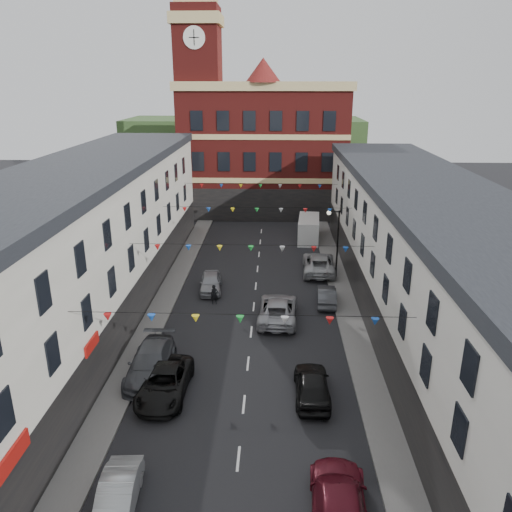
# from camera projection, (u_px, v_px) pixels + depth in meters

# --- Properties ---
(ground) EXTENTS (160.00, 160.00, 0.00)m
(ground) POSITION_uv_depth(u_px,v_px,m) (248.00, 364.00, 29.94)
(ground) COLOR black
(ground) RESTS_ON ground
(pavement_left) EXTENTS (1.80, 64.00, 0.15)m
(pavement_left) POSITION_uv_depth(u_px,v_px,m) (143.00, 344.00, 32.05)
(pavement_left) COLOR #605E5B
(pavement_left) RESTS_ON ground
(pavement_right) EXTENTS (1.80, 64.00, 0.15)m
(pavement_right) POSITION_uv_depth(u_px,v_px,m) (358.00, 348.00, 31.55)
(pavement_right) COLOR #605E5B
(pavement_right) RESTS_ON ground
(terrace_left) EXTENTS (8.40, 56.00, 10.70)m
(terrace_left) POSITION_uv_depth(u_px,v_px,m) (50.00, 272.00, 29.54)
(terrace_left) COLOR beige
(terrace_left) RESTS_ON ground
(terrace_right) EXTENTS (8.40, 56.00, 9.70)m
(terrace_right) POSITION_uv_depth(u_px,v_px,m) (452.00, 286.00, 28.84)
(terrace_right) COLOR silver
(terrace_right) RESTS_ON ground
(civic_building) EXTENTS (20.60, 13.30, 18.50)m
(civic_building) POSITION_uv_depth(u_px,v_px,m) (264.00, 147.00, 63.02)
(civic_building) COLOR maroon
(civic_building) RESTS_ON ground
(clock_tower) EXTENTS (5.60, 5.60, 30.00)m
(clock_tower) POSITION_uv_depth(u_px,v_px,m) (199.00, 91.00, 58.26)
(clock_tower) COLOR maroon
(clock_tower) RESTS_ON ground
(distant_hill) EXTENTS (40.00, 14.00, 10.00)m
(distant_hill) POSITION_uv_depth(u_px,v_px,m) (244.00, 148.00, 86.88)
(distant_hill) COLOR #355126
(distant_hill) RESTS_ON ground
(street_lamp) EXTENTS (1.10, 0.36, 6.00)m
(street_lamp) POSITION_uv_depth(u_px,v_px,m) (335.00, 235.00, 41.60)
(street_lamp) COLOR black
(street_lamp) RESTS_ON ground
(car_left_b) EXTENTS (1.69, 4.12, 1.33)m
(car_left_b) POSITION_uv_depth(u_px,v_px,m) (117.00, 496.00, 19.52)
(car_left_b) COLOR #ABAFB3
(car_left_b) RESTS_ON ground
(car_left_c) EXTENTS (2.54, 5.30, 1.46)m
(car_left_c) POSITION_uv_depth(u_px,v_px,m) (165.00, 383.00, 26.75)
(car_left_c) COLOR black
(car_left_c) RESTS_ON ground
(car_left_d) EXTENTS (2.36, 5.64, 1.63)m
(car_left_d) POSITION_uv_depth(u_px,v_px,m) (151.00, 363.00, 28.51)
(car_left_d) COLOR #484B51
(car_left_d) RESTS_ON ground
(car_left_e) EXTENTS (2.01, 4.29, 1.42)m
(car_left_e) POSITION_uv_depth(u_px,v_px,m) (211.00, 282.00, 40.17)
(car_left_e) COLOR #96989E
(car_left_e) RESTS_ON ground
(car_right_c) EXTENTS (2.52, 5.54, 1.57)m
(car_right_c) POSITION_uv_depth(u_px,v_px,m) (339.00, 504.00, 19.04)
(car_right_c) COLOR #56111D
(car_right_c) RESTS_ON ground
(car_right_d) EXTENTS (1.84, 4.56, 1.55)m
(car_right_d) POSITION_uv_depth(u_px,v_px,m) (312.00, 385.00, 26.49)
(car_right_d) COLOR black
(car_right_d) RESTS_ON ground
(car_right_e) EXTENTS (1.60, 4.01, 1.30)m
(car_right_e) POSITION_uv_depth(u_px,v_px,m) (326.00, 296.00, 37.83)
(car_right_e) COLOR #424449
(car_right_e) RESTS_ON ground
(car_right_f) EXTENTS (2.93, 5.98, 1.63)m
(car_right_f) POSITION_uv_depth(u_px,v_px,m) (319.00, 263.00, 44.04)
(car_right_f) COLOR #AAACAF
(car_right_f) RESTS_ON ground
(moving_car) EXTENTS (2.92, 5.85, 1.59)m
(moving_car) POSITION_uv_depth(u_px,v_px,m) (278.00, 309.00, 35.28)
(moving_car) COLOR #A2A2A8
(moving_car) RESTS_ON ground
(white_van) EXTENTS (2.55, 5.65, 2.43)m
(white_van) POSITION_uv_depth(u_px,v_px,m) (309.00, 229.00, 52.86)
(white_van) COLOR silver
(white_van) RESTS_ON ground
(pedestrian) EXTENTS (0.65, 0.54, 1.53)m
(pedestrian) POSITION_uv_depth(u_px,v_px,m) (214.00, 295.00, 37.72)
(pedestrian) COLOR black
(pedestrian) RESTS_ON ground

